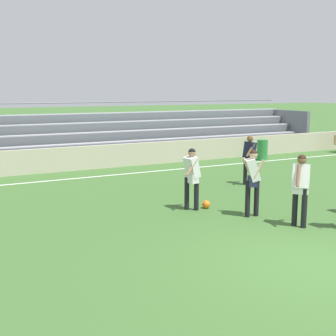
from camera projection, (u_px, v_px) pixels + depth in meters
ground_plane at (316, 265)px, 8.40m from camera, size 160.00×160.00×0.00m
field_line_sideline at (117, 175)px, 17.31m from camera, size 44.00×0.12×0.01m
sideline_wall at (102, 157)px, 18.67m from camera, size 48.00×0.16×0.96m
bleacher_stand at (156, 132)px, 22.59m from camera, size 17.45×3.32×2.61m
trash_bin at (262, 150)px, 20.82m from camera, size 0.49×0.49×0.95m
player_white_deep_cover at (192, 173)px, 12.09m from camera, size 0.59×0.46×1.68m
player_white_wide_right at (253, 177)px, 11.45m from camera, size 0.52×0.60×1.72m
player_dark_overlapping at (250, 155)px, 15.31m from camera, size 0.58×0.46×1.70m
player_white_trailing_run at (301, 184)px, 10.59m from camera, size 0.63×0.51×1.73m
soccer_ball at (206, 204)px, 12.39m from camera, size 0.22×0.22×0.22m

